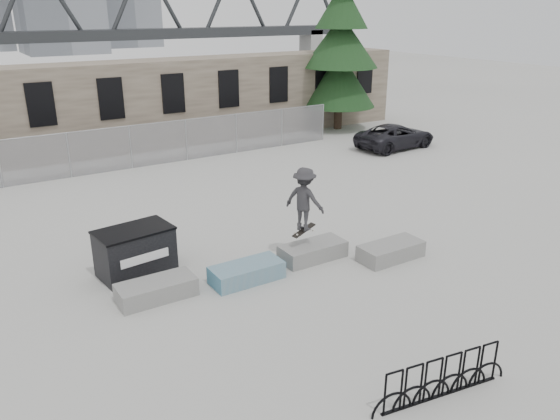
{
  "coord_description": "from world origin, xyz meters",
  "views": [
    {
      "loc": [
        -7.2,
        -12.0,
        7.09
      ],
      "look_at": [
        1.03,
        1.14,
        1.3
      ],
      "focal_mm": 35.0,
      "sensor_mm": 36.0,
      "label": 1
    }
  ],
  "objects_px": {
    "planter_center_left": "(247,272)",
    "dumpster": "(135,251)",
    "suv": "(396,136)",
    "planter_far_left": "(156,289)",
    "planter_center_right": "(313,250)",
    "bike_rack": "(442,378)",
    "planter_offset": "(391,250)",
    "spruce_tree": "(341,46)",
    "skateboarder": "(304,199)"
  },
  "relations": [
    {
      "from": "suv",
      "to": "dumpster",
      "type": "bearing_deg",
      "value": 109.31
    },
    {
      "from": "spruce_tree",
      "to": "skateboarder",
      "type": "height_order",
      "value": "spruce_tree"
    },
    {
      "from": "bike_rack",
      "to": "spruce_tree",
      "type": "xyz_separation_m",
      "value": [
        13.57,
        20.8,
        4.47
      ]
    },
    {
      "from": "spruce_tree",
      "to": "skateboarder",
      "type": "xyz_separation_m",
      "value": [
        -12.37,
        -14.33,
        -3.0
      ]
    },
    {
      "from": "dumpster",
      "to": "planter_far_left",
      "type": "bearing_deg",
      "value": -97.54
    },
    {
      "from": "suv",
      "to": "planter_offset",
      "type": "bearing_deg",
      "value": 132.46
    },
    {
      "from": "bike_rack",
      "to": "planter_offset",
      "type": "bearing_deg",
      "value": 56.02
    },
    {
      "from": "planter_center_left",
      "to": "spruce_tree",
      "type": "distance_m",
      "value": 21.06
    },
    {
      "from": "dumpster",
      "to": "planter_offset",
      "type": "bearing_deg",
      "value": -31.48
    },
    {
      "from": "planter_center_left",
      "to": "dumpster",
      "type": "relative_size",
      "value": 0.92
    },
    {
      "from": "planter_center_left",
      "to": "spruce_tree",
      "type": "bearing_deg",
      "value": 45.32
    },
    {
      "from": "spruce_tree",
      "to": "skateboarder",
      "type": "relative_size",
      "value": 5.65
    },
    {
      "from": "planter_center_left",
      "to": "skateboarder",
      "type": "height_order",
      "value": "skateboarder"
    },
    {
      "from": "planter_far_left",
      "to": "suv",
      "type": "height_order",
      "value": "suv"
    },
    {
      "from": "dumpster",
      "to": "spruce_tree",
      "type": "height_order",
      "value": "spruce_tree"
    },
    {
      "from": "planter_center_left",
      "to": "dumpster",
      "type": "height_order",
      "value": "dumpster"
    },
    {
      "from": "planter_offset",
      "to": "bike_rack",
      "type": "xyz_separation_m",
      "value": [
        -3.46,
        -5.13,
        0.18
      ]
    },
    {
      "from": "planter_center_left",
      "to": "planter_offset",
      "type": "relative_size",
      "value": 1.0
    },
    {
      "from": "planter_offset",
      "to": "skateboarder",
      "type": "distance_m",
      "value": 3.09
    },
    {
      "from": "planter_center_left",
      "to": "bike_rack",
      "type": "distance_m",
      "value": 6.26
    },
    {
      "from": "planter_center_left",
      "to": "dumpster",
      "type": "distance_m",
      "value": 3.19
    },
    {
      "from": "suv",
      "to": "skateboarder",
      "type": "relative_size",
      "value": 2.26
    },
    {
      "from": "dumpster",
      "to": "bike_rack",
      "type": "height_order",
      "value": "dumpster"
    },
    {
      "from": "planter_far_left",
      "to": "suv",
      "type": "xyz_separation_m",
      "value": [
        16.44,
        8.65,
        0.38
      ]
    },
    {
      "from": "planter_center_right",
      "to": "skateboarder",
      "type": "distance_m",
      "value": 1.67
    },
    {
      "from": "bike_rack",
      "to": "skateboarder",
      "type": "relative_size",
      "value": 1.53
    },
    {
      "from": "planter_offset",
      "to": "spruce_tree",
      "type": "distance_m",
      "value": 19.21
    },
    {
      "from": "planter_center_right",
      "to": "suv",
      "type": "height_order",
      "value": "suv"
    },
    {
      "from": "bike_rack",
      "to": "planter_center_left",
      "type": "bearing_deg",
      "value": 98.01
    },
    {
      "from": "suv",
      "to": "planter_far_left",
      "type": "bearing_deg",
      "value": 113.96
    },
    {
      "from": "spruce_tree",
      "to": "skateboarder",
      "type": "bearing_deg",
      "value": -130.78
    },
    {
      "from": "planter_far_left",
      "to": "spruce_tree",
      "type": "xyz_separation_m",
      "value": [
        16.89,
        14.22,
        4.64
      ]
    },
    {
      "from": "planter_offset",
      "to": "spruce_tree",
      "type": "relative_size",
      "value": 0.17
    },
    {
      "from": "planter_center_left",
      "to": "dumpster",
      "type": "bearing_deg",
      "value": 140.1
    },
    {
      "from": "planter_offset",
      "to": "spruce_tree",
      "type": "height_order",
      "value": "spruce_tree"
    },
    {
      "from": "skateboarder",
      "to": "planter_center_left",
      "type": "bearing_deg",
      "value": 70.33
    },
    {
      "from": "planter_far_left",
      "to": "dumpster",
      "type": "xyz_separation_m",
      "value": [
        0.02,
        1.64,
        0.42
      ]
    },
    {
      "from": "planter_center_left",
      "to": "suv",
      "type": "xyz_separation_m",
      "value": [
        13.99,
        9.04,
        0.38
      ]
    },
    {
      "from": "planter_center_left",
      "to": "suv",
      "type": "distance_m",
      "value": 16.66
    },
    {
      "from": "dumpster",
      "to": "spruce_tree",
      "type": "bearing_deg",
      "value": 29.77
    },
    {
      "from": "planter_center_right",
      "to": "skateboarder",
      "type": "xyz_separation_m",
      "value": [
        -0.27,
        0.1,
        1.64
      ]
    },
    {
      "from": "planter_center_right",
      "to": "bike_rack",
      "type": "xyz_separation_m",
      "value": [
        -1.48,
        -6.37,
        0.18
      ]
    },
    {
      "from": "dumpster",
      "to": "spruce_tree",
      "type": "relative_size",
      "value": 0.19
    },
    {
      "from": "planter_center_right",
      "to": "skateboarder",
      "type": "relative_size",
      "value": 0.98
    },
    {
      "from": "planter_far_left",
      "to": "planter_offset",
      "type": "distance_m",
      "value": 6.93
    },
    {
      "from": "planter_far_left",
      "to": "planter_center_left",
      "type": "bearing_deg",
      "value": -8.95
    },
    {
      "from": "planter_far_left",
      "to": "dumpster",
      "type": "relative_size",
      "value": 0.92
    },
    {
      "from": "planter_center_left",
      "to": "spruce_tree",
      "type": "xyz_separation_m",
      "value": [
        14.44,
        14.61,
        4.64
      ]
    },
    {
      "from": "planter_far_left",
      "to": "bike_rack",
      "type": "relative_size",
      "value": 0.64
    },
    {
      "from": "bike_rack",
      "to": "skateboarder",
      "type": "distance_m",
      "value": 6.74
    }
  ]
}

